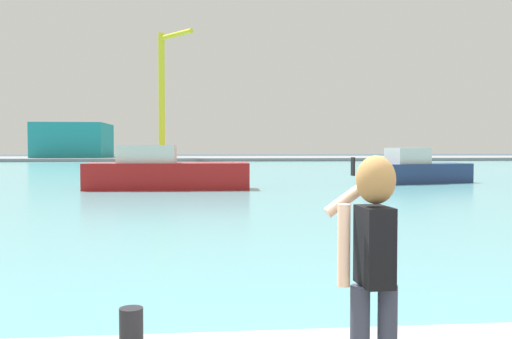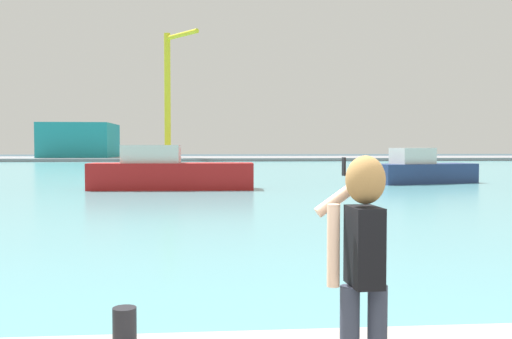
# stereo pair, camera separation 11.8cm
# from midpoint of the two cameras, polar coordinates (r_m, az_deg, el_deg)

# --- Properties ---
(ground_plane) EXTENTS (220.00, 220.00, 0.00)m
(ground_plane) POSITION_cam_midpoint_polar(r_m,az_deg,el_deg) (53.56, -3.86, -0.13)
(ground_plane) COLOR #334751
(harbor_water) EXTENTS (140.00, 100.00, 0.02)m
(harbor_water) POSITION_cam_midpoint_polar(r_m,az_deg,el_deg) (55.56, -3.91, -0.03)
(harbor_water) COLOR #599EA8
(harbor_water) RESTS_ON ground_plane
(far_shore_dock) EXTENTS (140.00, 20.00, 0.49)m
(far_shore_dock) POSITION_cam_midpoint_polar(r_m,az_deg,el_deg) (95.53, -4.39, 1.10)
(far_shore_dock) COLOR gray
(far_shore_dock) RESTS_ON ground_plane
(person_photographer) EXTENTS (0.53, 0.55, 1.74)m
(person_photographer) POSITION_cam_midpoint_polar(r_m,az_deg,el_deg) (4.14, 11.38, -7.99)
(person_photographer) COLOR #2D3342
(person_photographer) RESTS_ON quay_promenade
(harbor_bollard) EXTENTS (0.21, 0.21, 0.37)m
(harbor_bollard) POSITION_cam_midpoint_polar(r_m,az_deg,el_deg) (5.40, -12.34, -15.19)
(harbor_bollard) COLOR black
(harbor_bollard) RESTS_ON quay_promenade
(boat_moored) EXTENTS (8.64, 2.36, 2.34)m
(boat_moored) POSITION_cam_midpoint_polar(r_m,az_deg,el_deg) (30.46, -8.59, -0.33)
(boat_moored) COLOR #B21919
(boat_moored) RESTS_ON harbor_water
(boat_moored_2) EXTENTS (6.95, 3.91, 2.18)m
(boat_moored_2) POSITION_cam_midpoint_polar(r_m,az_deg,el_deg) (36.69, 16.28, -0.08)
(boat_moored_2) COLOR navy
(boat_moored_2) RESTS_ON harbor_water
(warehouse_left) EXTENTS (10.96, 13.15, 5.53)m
(warehouse_left) POSITION_cam_midpoint_polar(r_m,az_deg,el_deg) (98.72, -17.10, 2.79)
(warehouse_left) COLOR teal
(warehouse_left) RESTS_ON far_shore_dock
(port_crane) EXTENTS (5.59, 7.12, 19.63)m
(port_crane) POSITION_cam_midpoint_polar(r_m,az_deg,el_deg) (91.89, -8.56, 8.25)
(port_crane) COLOR yellow
(port_crane) RESTS_ON far_shore_dock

